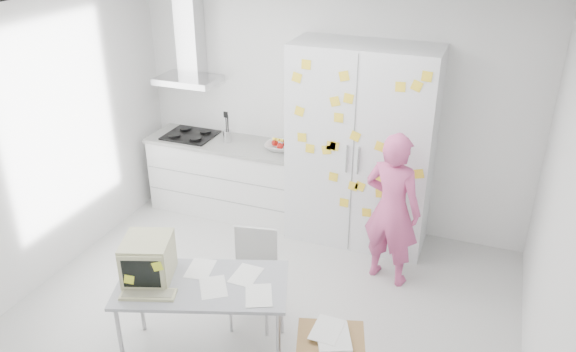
% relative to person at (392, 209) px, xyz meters
% --- Properties ---
extents(floor, '(4.50, 4.00, 0.02)m').
position_rel_person_xyz_m(floor, '(-0.94, -1.02, -0.80)').
color(floor, silver).
rests_on(floor, ground).
extents(walls, '(4.52, 4.01, 2.70)m').
position_rel_person_xyz_m(walls, '(-0.94, -0.30, 0.56)').
color(walls, white).
rests_on(walls, ground).
extents(ceiling, '(4.50, 4.00, 0.02)m').
position_rel_person_xyz_m(ceiling, '(-0.94, -1.02, 1.91)').
color(ceiling, white).
rests_on(ceiling, walls).
extents(counter_run, '(1.84, 0.63, 1.28)m').
position_rel_person_xyz_m(counter_run, '(-2.14, 0.68, -0.32)').
color(counter_run, white).
rests_on(counter_run, ground).
extents(range_hood, '(0.70, 0.48, 1.01)m').
position_rel_person_xyz_m(range_hood, '(-2.59, 0.82, 1.17)').
color(range_hood, silver).
rests_on(range_hood, walls).
extents(tall_cabinet, '(1.50, 0.68, 2.20)m').
position_rel_person_xyz_m(tall_cabinet, '(-0.49, 0.65, 0.31)').
color(tall_cabinet, silver).
rests_on(tall_cabinet, ground).
extents(person, '(0.65, 0.51, 1.58)m').
position_rel_person_xyz_m(person, '(0.00, 0.00, 0.00)').
color(person, '#CB4F87').
rests_on(person, ground).
extents(desk, '(1.49, 1.08, 1.07)m').
position_rel_person_xyz_m(desk, '(-1.45, -1.67, 0.02)').
color(desk, gray).
rests_on(desk, ground).
extents(chair, '(0.47, 0.47, 0.89)m').
position_rel_person_xyz_m(chair, '(-1.00, -1.04, -0.29)').
color(chair, '#B5B6B3').
rests_on(chair, ground).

